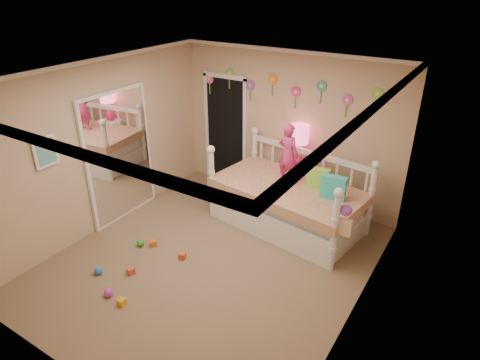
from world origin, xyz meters
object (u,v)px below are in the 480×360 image
Objects in this scene: daybed at (288,189)px; nightstand at (296,185)px; child at (288,154)px; table_lamp at (299,139)px.

daybed is 3.08× the size of nightstand.
child is 1.26× the size of nightstand.
table_lamp is at bearing 112.05° from daybed.
nightstand is 0.85m from table_lamp.
daybed is at bearing -75.90° from table_lamp.
child is 1.00m from nightstand.
table_lamp reaches higher than daybed.
daybed is at bearing 143.65° from child.
nightstand is at bearing -71.68° from child.
table_lamp is (-0.16, 0.64, 0.59)m from daybed.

